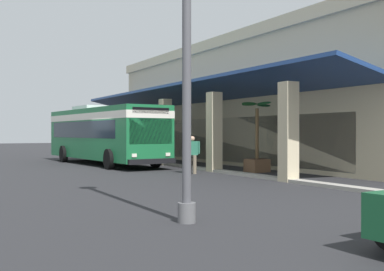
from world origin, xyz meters
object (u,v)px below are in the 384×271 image
at_px(transit_bus, 104,131).
at_px(potted_palm, 257,156).
at_px(pedestrian, 192,153).
at_px(lot_light_pole, 187,4).

distance_m(transit_bus, potted_palm, 9.55).
bearing_deg(pedestrian, transit_bus, -169.90).
xyz_separation_m(transit_bus, potted_palm, (8.41, 4.39, -1.11)).
distance_m(transit_bus, pedestrian, 7.94).
xyz_separation_m(pedestrian, lot_light_pole, (9.77, -5.61, 3.43)).
xyz_separation_m(transit_bus, lot_light_pole, (17.53, -4.22, 2.49)).
height_order(transit_bus, potted_palm, transit_bus).
relative_size(pedestrian, lot_light_pole, 0.20).
relative_size(pedestrian, potted_palm, 0.51).
bearing_deg(transit_bus, potted_palm, 27.55).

